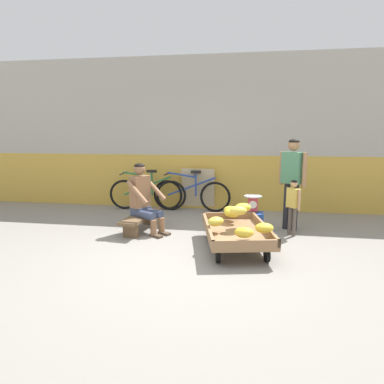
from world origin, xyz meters
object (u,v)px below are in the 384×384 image
object	(u,v)px
bicycle_far_left	(191,194)
sign_board	(198,189)
plastic_crate	(252,221)
customer_adult	(292,174)
banana_cart	(236,232)
low_bench	(141,219)
weighing_scale	(253,204)
bicycle_near_left	(147,193)
customer_child	(293,202)
vendor_seated	(144,198)

from	to	relation	value
bicycle_far_left	sign_board	xyz separation A→B (m)	(0.13, 0.19, 0.09)
plastic_crate	sign_board	distance (m)	1.81
plastic_crate	customer_adult	xyz separation A→B (m)	(0.63, 0.11, 0.80)
banana_cart	sign_board	bearing A→B (deg)	110.30
low_bench	plastic_crate	distance (m)	1.89
weighing_scale	customer_adult	size ratio (longest dim) A/B	0.20
sign_board	customer_adult	xyz separation A→B (m)	(1.76, -1.28, 0.51)
bicycle_near_left	customer_child	xyz separation A→B (m)	(2.81, -1.39, 0.20)
vendor_seated	bicycle_near_left	xyz separation A→B (m)	(-0.41, 1.54, -0.21)
vendor_seated	banana_cart	bearing A→B (deg)	-21.50
bicycle_far_left	customer_child	size ratio (longest dim) A/B	1.85
bicycle_near_left	customer_adult	xyz separation A→B (m)	(2.82, -1.06, 0.60)
customer_adult	customer_child	size ratio (longest dim) A/B	1.70
banana_cart	customer_adult	distance (m)	1.57
low_bench	weighing_scale	xyz separation A→B (m)	(1.86, 0.33, 0.25)
banana_cart	vendor_seated	size ratio (longest dim) A/B	1.38
plastic_crate	customer_adult	size ratio (longest dim) A/B	0.24
plastic_crate	banana_cart	bearing A→B (deg)	-104.24
bicycle_far_left	customer_child	distance (m)	2.36
plastic_crate	bicycle_far_left	world-z (taller)	bicycle_far_left
weighing_scale	bicycle_near_left	world-z (taller)	bicycle_near_left
vendor_seated	bicycle_far_left	distance (m)	1.68
bicycle_far_left	customer_child	xyz separation A→B (m)	(1.87, -1.42, 0.20)
plastic_crate	low_bench	bearing A→B (deg)	-169.90
customer_adult	vendor_seated	bearing A→B (deg)	-168.59
banana_cart	low_bench	size ratio (longest dim) A/B	1.40
weighing_scale	customer_adult	distance (m)	0.81
low_bench	bicycle_far_left	bearing A→B (deg)	68.42
customer_adult	banana_cart	bearing A→B (deg)	-128.93
low_bench	weighing_scale	world-z (taller)	weighing_scale
sign_board	customer_child	distance (m)	2.38
sign_board	bicycle_near_left	bearing A→B (deg)	-168.17
weighing_scale	customer_adult	bearing A→B (deg)	10.05
bicycle_near_left	sign_board	size ratio (longest dim) A/B	1.87
low_bench	sign_board	distance (m)	1.88
weighing_scale	sign_board	bearing A→B (deg)	128.98
vendor_seated	bicycle_near_left	bearing A→B (deg)	104.74
banana_cart	bicycle_near_left	size ratio (longest dim) A/B	0.95
vendor_seated	plastic_crate	distance (m)	1.87
banana_cart	sign_board	distance (m)	2.53
bicycle_near_left	plastic_crate	bearing A→B (deg)	-28.06
plastic_crate	weighing_scale	world-z (taller)	weighing_scale
bicycle_near_left	customer_child	world-z (taller)	customer_child
vendor_seated	customer_adult	world-z (taller)	customer_adult
plastic_crate	customer_child	size ratio (longest dim) A/B	0.40
weighing_scale	bicycle_far_left	distance (m)	1.74
vendor_seated	sign_board	distance (m)	1.89
banana_cart	bicycle_far_left	size ratio (longest dim) A/B	0.95
customer_adult	customer_child	bearing A→B (deg)	-92.16
banana_cart	low_bench	xyz separation A→B (m)	(-1.61, 0.65, -0.04)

